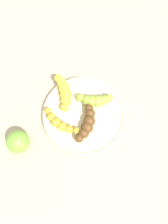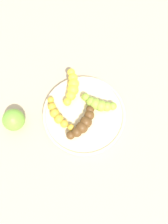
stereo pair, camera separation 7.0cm
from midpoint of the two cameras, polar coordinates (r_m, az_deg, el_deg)
The scene contains 7 objects.
ground_plane at distance 0.74m, azimuth -2.69°, elevation -1.33°, with size 2.40×2.40×0.00m, color tan.
fruit_bowl at distance 0.72m, azimuth -2.73°, elevation -1.06°, with size 0.26×0.26×0.02m.
banana_overripe at distance 0.69m, azimuth -2.11°, elevation -3.38°, with size 0.12×0.05×0.04m.
banana_green at distance 0.71m, azimuth -0.12°, elevation 2.56°, with size 0.05×0.11×0.04m.
banana_yellow at distance 0.73m, azimuth -7.66°, elevation 4.64°, with size 0.11×0.07×0.04m.
banana_spotted at distance 0.70m, azimuth -8.82°, elevation -3.19°, with size 0.06×0.12×0.03m.
apple_green at distance 0.72m, azimuth -18.74°, elevation -7.42°, with size 0.07×0.07×0.07m, color #72B238.
Camera 1 is at (-0.21, -0.05, 0.70)m, focal length 36.95 mm.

